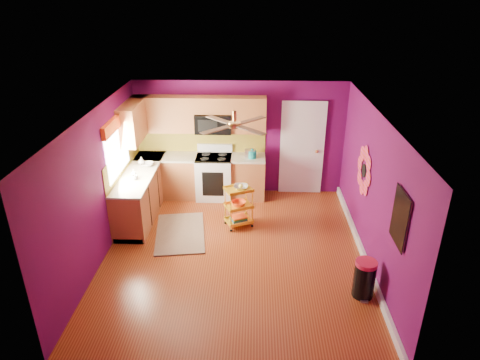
{
  "coord_description": "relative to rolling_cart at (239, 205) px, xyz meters",
  "views": [
    {
      "loc": [
        0.32,
        -6.29,
        4.32
      ],
      "look_at": [
        0.08,
        0.4,
        1.23
      ],
      "focal_mm": 32.0,
      "sensor_mm": 36.0,
      "label": 1
    }
  ],
  "objects": [
    {
      "name": "upper_cabinetry",
      "position": [
        -1.28,
        1.24,
        1.34
      ],
      "size": [
        2.8,
        2.3,
        1.26
      ],
      "color": "brown",
      "rests_on": "ground"
    },
    {
      "name": "ceiling_fan",
      "position": [
        -0.04,
        -0.73,
        1.83
      ],
      "size": [
        1.01,
        1.01,
        0.26
      ],
      "color": "#BF8C3F",
      "rests_on": "ground"
    },
    {
      "name": "panel_door",
      "position": [
        1.31,
        1.54,
        0.57
      ],
      "size": [
        0.95,
        0.11,
        2.15
      ],
      "color": "white",
      "rests_on": "ground"
    },
    {
      "name": "ground",
      "position": [
        -0.04,
        -0.93,
        -0.46
      ],
      "size": [
        5.0,
        5.0,
        0.0
      ],
      "primitive_type": "plane",
      "color": "maroon",
      "rests_on": "ground"
    },
    {
      "name": "trash_can",
      "position": [
        1.95,
        -1.98,
        -0.15
      ],
      "size": [
        0.35,
        0.37,
        0.61
      ],
      "color": "black",
      "rests_on": "ground"
    },
    {
      "name": "right_wall_art",
      "position": [
        2.19,
        -1.27,
        0.99
      ],
      "size": [
        0.04,
        2.74,
        1.04
      ],
      "color": "black",
      "rests_on": "ground"
    },
    {
      "name": "teal_kettle",
      "position": [
        0.23,
        1.21,
        0.57
      ],
      "size": [
        0.18,
        0.18,
        0.21
      ],
      "color": "#128589",
      "rests_on": "lower_cabinets"
    },
    {
      "name": "left_window",
      "position": [
        -2.26,
        0.12,
        1.28
      ],
      "size": [
        0.08,
        1.35,
        1.08
      ],
      "color": "white",
      "rests_on": "ground"
    },
    {
      "name": "shag_rug",
      "position": [
        -1.11,
        -0.34,
        -0.45
      ],
      "size": [
        1.1,
        1.57,
        0.02
      ],
      "primitive_type": "cube",
      "rotation": [
        0.0,
        0.0,
        0.15
      ],
      "color": "black",
      "rests_on": "ground"
    },
    {
      "name": "toaster",
      "position": [
        0.18,
        1.24,
        0.57
      ],
      "size": [
        0.22,
        0.15,
        0.18
      ],
      "primitive_type": "cube",
      "color": "beige",
      "rests_on": "lower_cabinets"
    },
    {
      "name": "soap_bottle_b",
      "position": [
        -2.02,
        0.76,
        0.57
      ],
      "size": [
        0.13,
        0.13,
        0.17
      ],
      "primitive_type": "imported",
      "color": "white",
      "rests_on": "lower_cabinets"
    },
    {
      "name": "electric_range",
      "position": [
        -0.59,
        1.24,
        0.03
      ],
      "size": [
        0.76,
        0.66,
        1.13
      ],
      "color": "white",
      "rests_on": "ground"
    },
    {
      "name": "room_envelope",
      "position": [
        -0.01,
        -0.93,
        1.18
      ],
      "size": [
        4.54,
        5.04,
        2.52
      ],
      "color": "#580A4A",
      "rests_on": "ground"
    },
    {
      "name": "rolling_cart",
      "position": [
        0.0,
        0.0,
        0.0
      ],
      "size": [
        0.6,
        0.53,
        0.89
      ],
      "color": "gold",
      "rests_on": "ground"
    },
    {
      "name": "soap_bottle_a",
      "position": [
        -2.01,
        0.11,
        0.57
      ],
      "size": [
        0.08,
        0.08,
        0.17
      ],
      "primitive_type": "imported",
      "color": "#EA3F72",
      "rests_on": "lower_cabinets"
    },
    {
      "name": "counter_dish",
      "position": [
        -1.9,
        0.7,
        0.51
      ],
      "size": [
        0.25,
        0.25,
        0.06
      ],
      "primitive_type": "imported",
      "color": "white",
      "rests_on": "lower_cabinets"
    },
    {
      "name": "counter_cup",
      "position": [
        -1.97,
        0.03,
        0.53
      ],
      "size": [
        0.11,
        0.11,
        0.09
      ],
      "primitive_type": "imported",
      "color": "white",
      "rests_on": "lower_cabinets"
    },
    {
      "name": "lower_cabinets",
      "position": [
        -1.39,
        0.89,
        -0.02
      ],
      "size": [
        2.81,
        2.31,
        0.94
      ],
      "color": "brown",
      "rests_on": "ground"
    }
  ]
}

